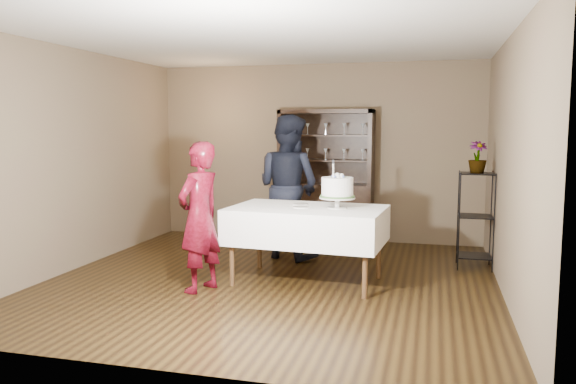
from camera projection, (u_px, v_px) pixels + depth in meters
name	position (u px, v px, depth m)	size (l,w,h in m)	color
floor	(272.00, 280.00, 6.43)	(5.00, 5.00, 0.00)	black
ceiling	(271.00, 39.00, 6.11)	(5.00, 5.00, 0.00)	silver
back_wall	(317.00, 153.00, 8.67)	(5.00, 0.02, 2.70)	brown
wall_left	(76.00, 159.00, 6.90)	(0.02, 5.00, 2.70)	brown
wall_right	(509.00, 167.00, 5.64)	(0.02, 5.00, 2.70)	brown
china_hutch	(326.00, 199.00, 8.46)	(1.40, 0.48, 2.00)	black
plant_etagere	(475.00, 216.00, 6.93)	(0.42, 0.42, 1.20)	black
cake_table	(307.00, 225.00, 6.29)	(1.77, 1.16, 0.85)	white
woman	(200.00, 217.00, 5.94)	(0.58, 0.38, 1.60)	#38050B
man	(288.00, 187.00, 7.47)	(0.93, 0.72, 1.91)	black
cake	(337.00, 189.00, 6.17)	(0.41, 0.41, 0.54)	silver
plate_near	(301.00, 207.00, 6.23)	(0.18, 0.18, 0.01)	silver
plate_far	(300.00, 204.00, 6.46)	(0.18, 0.18, 0.01)	silver
potted_plant	(478.00, 157.00, 6.80)	(0.22, 0.22, 0.39)	#447135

